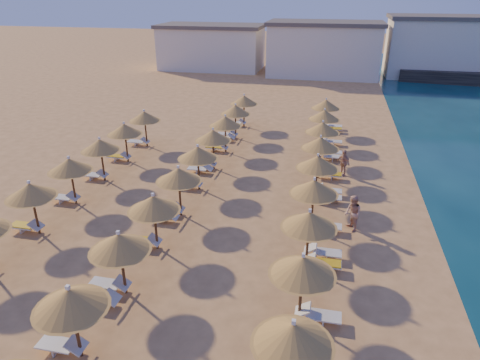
% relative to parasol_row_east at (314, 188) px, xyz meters
% --- Properties ---
extents(ground, '(220.00, 220.00, 0.00)m').
position_rel_parasol_row_east_xyz_m(ground, '(-3.69, -1.51, -2.39)').
color(ground, tan).
rests_on(ground, ground).
extents(hotel_blocks, '(48.65, 10.98, 8.10)m').
position_rel_parasol_row_east_xyz_m(hotel_blocks, '(-0.32, 44.90, 1.32)').
color(hotel_blocks, white).
rests_on(hotel_blocks, ground).
extents(parasol_row_east, '(2.49, 36.30, 2.96)m').
position_rel_parasol_row_east_xyz_m(parasol_row_east, '(0.00, 0.00, 0.00)').
color(parasol_row_east, brown).
rests_on(parasol_row_east, ground).
extents(parasol_row_west, '(2.49, 36.30, 2.96)m').
position_rel_parasol_row_east_xyz_m(parasol_row_west, '(-7.12, 0.00, 0.00)').
color(parasol_row_west, brown).
rests_on(parasol_row_west, ground).
extents(parasol_row_inland, '(2.49, 22.78, 2.96)m').
position_rel_parasol_row_east_xyz_m(parasol_row_inland, '(-13.57, -0.00, -0.00)').
color(parasol_row_inland, brown).
rests_on(parasol_row_inland, ground).
extents(loungers, '(16.69, 35.37, 0.66)m').
position_rel_parasol_row_east_xyz_m(loungers, '(-5.37, -0.05, -2.04)').
color(loungers, silver).
rests_on(loungers, ground).
extents(beachgoer_c, '(1.06, 1.05, 1.80)m').
position_rel_parasol_row_east_xyz_m(beachgoer_c, '(1.59, 7.58, -1.49)').
color(beachgoer_c, tan).
rests_on(beachgoer_c, ground).
extents(beachgoer_b, '(1.05, 1.16, 1.93)m').
position_rel_parasol_row_east_xyz_m(beachgoer_b, '(2.04, 0.38, -1.42)').
color(beachgoer_b, tan).
rests_on(beachgoer_b, ground).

